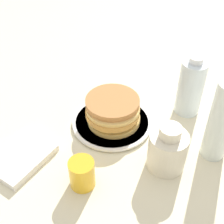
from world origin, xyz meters
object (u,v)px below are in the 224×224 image
at_px(plate, 112,122).
at_px(cream_jug, 167,150).
at_px(water_bottle_near, 191,87).
at_px(pancake_stack, 113,111).
at_px(water_bottle_mid, 222,121).
at_px(juice_glass, 82,174).

distance_m(plate, cream_jug, 0.21).
distance_m(plate, water_bottle_near, 0.25).
height_order(plate, pancake_stack, pancake_stack).
xyz_separation_m(plate, water_bottle_mid, (0.15, -0.25, 0.11)).
distance_m(juice_glass, water_bottle_near, 0.42).
xyz_separation_m(plate, pancake_stack, (0.00, 0.00, 0.04)).
bearing_deg(cream_jug, juice_glass, 160.25).
bearing_deg(water_bottle_mid, juice_glass, 160.67).
relative_size(pancake_stack, water_bottle_near, 0.87).
distance_m(juice_glass, water_bottle_mid, 0.37).
relative_size(cream_jug, water_bottle_near, 0.70).
bearing_deg(plate, juice_glass, -144.09).
relative_size(water_bottle_near, water_bottle_mid, 0.77).
xyz_separation_m(juice_glass, cream_jug, (0.21, -0.07, 0.02)).
distance_m(plate, pancake_stack, 0.04).
bearing_deg(water_bottle_mid, cream_jug, 161.33).
relative_size(plate, water_bottle_mid, 0.95).
relative_size(pancake_stack, water_bottle_mid, 0.67).
xyz_separation_m(cream_jug, water_bottle_mid, (0.13, -0.04, 0.06)).
bearing_deg(pancake_stack, water_bottle_mid, -59.24).
height_order(plate, water_bottle_mid, water_bottle_mid).
xyz_separation_m(juice_glass, water_bottle_near, (0.41, 0.05, 0.05)).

